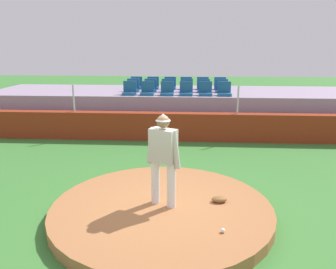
# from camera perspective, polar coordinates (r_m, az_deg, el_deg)

# --- Properties ---
(ground_plane) EXTENTS (60.00, 60.00, 0.00)m
(ground_plane) POSITION_cam_1_polar(r_m,az_deg,el_deg) (6.74, -1.07, -13.45)
(ground_plane) COLOR #3A7831
(pitchers_mound) EXTENTS (4.23, 4.23, 0.22)m
(pitchers_mound) POSITION_cam_1_polar(r_m,az_deg,el_deg) (6.69, -1.08, -12.61)
(pitchers_mound) COLOR #A3683D
(pitchers_mound) RESTS_ON ground_plane
(pitcher) EXTENTS (0.70, 0.45, 1.78)m
(pitcher) POSITION_cam_1_polar(r_m,az_deg,el_deg) (6.27, -0.81, -3.17)
(pitcher) COLOR silver
(pitcher) RESTS_ON pitchers_mound
(baseball) EXTENTS (0.07, 0.07, 0.07)m
(baseball) POSITION_cam_1_polar(r_m,az_deg,el_deg) (5.82, 9.21, -15.63)
(baseball) COLOR white
(baseball) RESTS_ON pitchers_mound
(fielding_glove) EXTENTS (0.33, 0.24, 0.11)m
(fielding_glove) POSITION_cam_1_polar(r_m,az_deg,el_deg) (6.80, 8.60, -10.71)
(fielding_glove) COLOR brown
(fielding_glove) RESTS_ON pitchers_mound
(brick_barrier) EXTENTS (15.21, 0.40, 0.95)m
(brick_barrier) POSITION_cam_1_polar(r_m,az_deg,el_deg) (11.64, 1.12, 1.34)
(brick_barrier) COLOR maroon
(brick_barrier) RESTS_ON ground_plane
(fence_post_left) EXTENTS (0.06, 0.06, 0.93)m
(fence_post_left) POSITION_cam_1_polar(r_m,az_deg,el_deg) (12.12, -15.57, 5.88)
(fence_post_left) COLOR silver
(fence_post_left) RESTS_ON brick_barrier
(fence_post_right) EXTENTS (0.06, 0.06, 0.93)m
(fence_post_right) POSITION_cam_1_polar(r_m,az_deg,el_deg) (11.56, 11.67, 5.71)
(fence_post_right) COLOR silver
(fence_post_right) RESTS_ON brick_barrier
(bleacher_platform) EXTENTS (14.95, 3.63, 1.39)m
(bleacher_platform) POSITION_cam_1_polar(r_m,az_deg,el_deg) (14.00, 1.59, 4.56)
(bleacher_platform) COLOR #96849C
(bleacher_platform) RESTS_ON ground_plane
(stadium_chair_0) EXTENTS (0.48, 0.44, 0.50)m
(stadium_chair_0) POSITION_cam_1_polar(r_m,az_deg,el_deg) (12.80, -6.48, 7.36)
(stadium_chair_0) COLOR #1B5381
(stadium_chair_0) RESTS_ON bleacher_platform
(stadium_chair_1) EXTENTS (0.48, 0.44, 0.50)m
(stadium_chair_1) POSITION_cam_1_polar(r_m,az_deg,el_deg) (12.69, -3.46, 7.37)
(stadium_chair_1) COLOR #1B5381
(stadium_chair_1) RESTS_ON bleacher_platform
(stadium_chair_2) EXTENTS (0.48, 0.44, 0.50)m
(stadium_chair_2) POSITION_cam_1_polar(r_m,az_deg,el_deg) (12.60, -0.14, 7.34)
(stadium_chair_2) COLOR #1B5381
(stadium_chair_2) RESTS_ON bleacher_platform
(stadium_chair_3) EXTENTS (0.48, 0.44, 0.50)m
(stadium_chair_3) POSITION_cam_1_polar(r_m,az_deg,el_deg) (12.60, 3.07, 7.32)
(stadium_chair_3) COLOR #1B5381
(stadium_chair_3) RESTS_ON bleacher_platform
(stadium_chair_4) EXTENTS (0.48, 0.44, 0.50)m
(stadium_chair_4) POSITION_cam_1_polar(r_m,az_deg,el_deg) (12.63, 6.31, 7.27)
(stadium_chair_4) COLOR #1B5381
(stadium_chair_4) RESTS_ON bleacher_platform
(stadium_chair_5) EXTENTS (0.48, 0.44, 0.50)m
(stadium_chair_5) POSITION_cam_1_polar(r_m,az_deg,el_deg) (12.67, 9.45, 7.18)
(stadium_chair_5) COLOR #1B5381
(stadium_chair_5) RESTS_ON bleacher_platform
(stadium_chair_6) EXTENTS (0.48, 0.44, 0.50)m
(stadium_chair_6) POSITION_cam_1_polar(r_m,az_deg,el_deg) (13.70, -5.90, 7.86)
(stadium_chair_6) COLOR #1B5381
(stadium_chair_6) RESTS_ON bleacher_platform
(stadium_chair_7) EXTENTS (0.48, 0.44, 0.50)m
(stadium_chair_7) POSITION_cam_1_polar(r_m,az_deg,el_deg) (13.58, -2.97, 7.86)
(stadium_chair_7) COLOR #1B5381
(stadium_chair_7) RESTS_ON bleacher_platform
(stadium_chair_8) EXTENTS (0.48, 0.44, 0.50)m
(stadium_chair_8) POSITION_cam_1_polar(r_m,az_deg,el_deg) (13.49, -0.04, 7.84)
(stadium_chair_8) COLOR #1B5381
(stadium_chair_8) RESTS_ON bleacher_platform
(stadium_chair_9) EXTENTS (0.48, 0.44, 0.50)m
(stadium_chair_9) POSITION_cam_1_polar(r_m,az_deg,el_deg) (13.49, 3.14, 7.82)
(stadium_chair_9) COLOR #1B5381
(stadium_chair_9) RESTS_ON bleacher_platform
(stadium_chair_10) EXTENTS (0.48, 0.44, 0.50)m
(stadium_chair_10) POSITION_cam_1_polar(r_m,az_deg,el_deg) (13.48, 6.01, 7.75)
(stadium_chair_10) COLOR #1B5381
(stadium_chair_10) RESTS_ON bleacher_platform
(stadium_chair_11) EXTENTS (0.48, 0.44, 0.50)m
(stadium_chair_11) POSITION_cam_1_polar(r_m,az_deg,el_deg) (13.56, 9.02, 7.69)
(stadium_chair_11) COLOR #1B5381
(stadium_chair_11) RESTS_ON bleacher_platform
(stadium_chair_12) EXTENTS (0.48, 0.44, 0.50)m
(stadium_chair_12) POSITION_cam_1_polar(r_m,az_deg,el_deg) (14.55, -5.35, 8.28)
(stadium_chair_12) COLOR #1B5381
(stadium_chair_12) RESTS_ON bleacher_platform
(stadium_chair_13) EXTENTS (0.48, 0.44, 0.50)m
(stadium_chair_13) POSITION_cam_1_polar(r_m,az_deg,el_deg) (14.47, -2.54, 8.30)
(stadium_chair_13) COLOR #1B5381
(stadium_chair_13) RESTS_ON bleacher_platform
(stadium_chair_14) EXTENTS (0.48, 0.44, 0.50)m
(stadium_chair_14) POSITION_cam_1_polar(r_m,az_deg,el_deg) (14.39, 0.35, 8.28)
(stadium_chair_14) COLOR #1B5381
(stadium_chair_14) RESTS_ON bleacher_platform
(stadium_chair_15) EXTENTS (0.48, 0.44, 0.50)m
(stadium_chair_15) POSITION_cam_1_polar(r_m,az_deg,el_deg) (14.35, 3.07, 8.24)
(stadium_chair_15) COLOR #1B5381
(stadium_chair_15) RESTS_ON bleacher_platform
(stadium_chair_16) EXTENTS (0.48, 0.44, 0.50)m
(stadium_chair_16) POSITION_cam_1_polar(r_m,az_deg,el_deg) (14.37, 5.85, 8.19)
(stadium_chair_16) COLOR #1B5381
(stadium_chair_16) RESTS_ON bleacher_platform
(stadium_chair_17) EXTENTS (0.48, 0.44, 0.50)m
(stadium_chair_17) POSITION_cam_1_polar(r_m,az_deg,el_deg) (14.41, 8.74, 8.11)
(stadium_chair_17) COLOR #1B5381
(stadium_chair_17) RESTS_ON bleacher_platform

